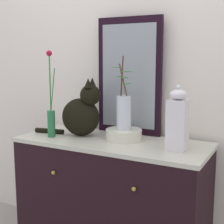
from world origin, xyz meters
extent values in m
cube|color=white|center=(0.00, 0.32, 1.30)|extent=(4.40, 0.08, 2.60)
cube|color=black|center=(0.00, 0.00, 0.39)|extent=(1.19, 0.49, 0.79)
cube|color=beige|center=(0.00, 0.00, 0.80)|extent=(1.22, 0.50, 0.02)
sphere|color=#B79338|center=(-0.27, -0.26, 0.63)|extent=(0.02, 0.02, 0.02)
sphere|color=#B79338|center=(0.27, -0.26, 0.63)|extent=(0.02, 0.02, 0.02)
cube|color=black|center=(0.01, 0.23, 1.20)|extent=(0.46, 0.03, 0.78)
cube|color=gray|center=(0.01, 0.21, 1.20)|extent=(0.38, 0.01, 0.68)
ellipsoid|color=black|center=(-0.24, 0.02, 0.94)|extent=(0.28, 0.22, 0.25)
sphere|color=black|center=(-0.18, 0.03, 1.08)|extent=(0.14, 0.14, 0.14)
cone|color=black|center=(-0.18, 0.07, 1.16)|extent=(0.05, 0.05, 0.06)
cone|color=black|center=(-0.17, -0.01, 1.16)|extent=(0.05, 0.05, 0.06)
cylinder|color=black|center=(-0.47, -0.03, 0.83)|extent=(0.21, 0.07, 0.03)
cylinder|color=#236E3F|center=(-0.39, -0.11, 0.90)|extent=(0.05, 0.05, 0.17)
cylinder|color=#307B33|center=(-0.39, -0.11, 1.16)|extent=(0.01, 0.01, 0.35)
sphere|color=#A7112B|center=(-0.39, -0.11, 1.35)|extent=(0.04, 0.04, 0.04)
cylinder|color=#287C37|center=(-0.37, -0.11, 1.12)|extent=(0.04, 0.01, 0.27)
cylinder|color=silver|center=(0.06, 0.05, 0.84)|extent=(0.23, 0.23, 0.07)
cylinder|color=silver|center=(0.06, 0.05, 0.98)|extent=(0.09, 0.09, 0.21)
cylinder|color=#4E2E2C|center=(0.04, 0.05, 1.17)|extent=(0.01, 0.04, 0.33)
ellipsoid|color=#377F33|center=(0.02, 0.05, 1.21)|extent=(0.04, 0.07, 0.01)
ellipsoid|color=#397239|center=(0.01, 0.04, 1.26)|extent=(0.08, 0.06, 0.01)
cylinder|color=brown|center=(0.07, 0.04, 1.15)|extent=(0.06, 0.05, 0.28)
ellipsoid|color=#31732D|center=(0.10, 0.00, 1.17)|extent=(0.04, 0.07, 0.01)
ellipsoid|color=#2D853A|center=(0.08, 0.01, 1.21)|extent=(0.05, 0.08, 0.01)
ellipsoid|color=#337331|center=(0.09, 0.01, 1.24)|extent=(0.08, 0.06, 0.01)
cube|color=white|center=(0.42, -0.02, 0.95)|extent=(0.11, 0.11, 0.28)
ellipsoid|color=white|center=(0.42, -0.02, 1.12)|extent=(0.10, 0.10, 0.06)
sphere|color=silver|center=(0.42, -0.02, 1.16)|extent=(0.02, 0.02, 0.02)
camera|label=1|loc=(0.95, -1.79, 1.32)|focal=53.16mm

